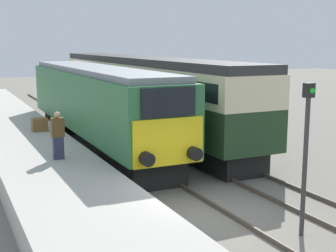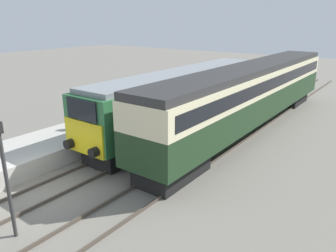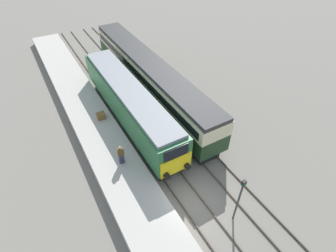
# 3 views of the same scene
# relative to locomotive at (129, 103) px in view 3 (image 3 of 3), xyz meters

# --- Properties ---
(ground_plane) EXTENTS (120.00, 120.00, 0.00)m
(ground_plane) POSITION_rel_locomotive_xyz_m (0.00, -10.32, -2.17)
(ground_plane) COLOR slate
(platform_left) EXTENTS (3.50, 50.00, 0.87)m
(platform_left) POSITION_rel_locomotive_xyz_m (-3.30, -2.32, -1.73)
(platform_left) COLOR #B7B2A8
(platform_left) RESTS_ON ground_plane
(rails_near_track) EXTENTS (1.51, 60.00, 0.14)m
(rails_near_track) POSITION_rel_locomotive_xyz_m (0.00, -5.32, -2.10)
(rails_near_track) COLOR #4C4238
(rails_near_track) RESTS_ON ground_plane
(rails_far_track) EXTENTS (1.50, 60.00, 0.14)m
(rails_far_track) POSITION_rel_locomotive_xyz_m (3.40, -5.32, -2.10)
(rails_far_track) COLOR #4C4238
(rails_far_track) RESTS_ON ground_plane
(locomotive) EXTENTS (2.70, 16.25, 3.83)m
(locomotive) POSITION_rel_locomotive_xyz_m (0.00, 0.00, 0.00)
(locomotive) COLOR black
(locomotive) RESTS_ON ground_plane
(passenger_carriage) EXTENTS (2.75, 21.66, 4.17)m
(passenger_carriage) POSITION_rel_locomotive_xyz_m (3.40, 2.81, 0.37)
(passenger_carriage) COLOR black
(passenger_carriage) RESTS_ON ground_plane
(person_on_platform) EXTENTS (0.44, 0.26, 1.69)m
(person_on_platform) POSITION_rel_locomotive_xyz_m (-2.93, -5.02, -0.45)
(person_on_platform) COLOR #2D334C
(person_on_platform) RESTS_ON platform_left
(signal_post) EXTENTS (0.24, 0.28, 3.96)m
(signal_post) POSITION_rel_locomotive_xyz_m (1.70, -12.36, 0.18)
(signal_post) COLOR #333333
(signal_post) RESTS_ON ground_plane
(luggage_crate) EXTENTS (0.70, 0.56, 0.60)m
(luggage_crate) POSITION_rel_locomotive_xyz_m (-2.54, 0.74, -1.00)
(luggage_crate) COLOR brown
(luggage_crate) RESTS_ON platform_left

